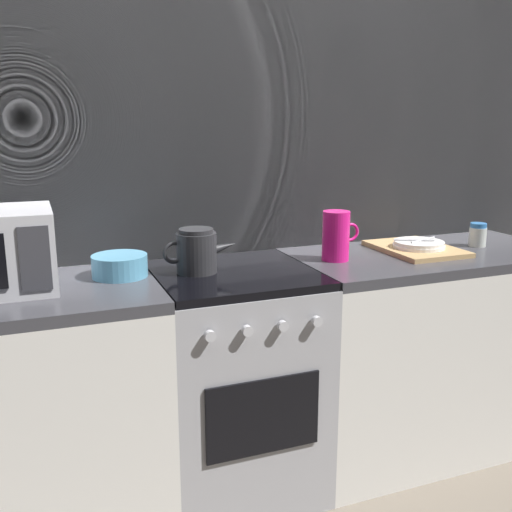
{
  "coord_description": "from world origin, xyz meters",
  "views": [
    {
      "loc": [
        -0.69,
        -2.02,
        1.46
      ],
      "look_at": [
        0.09,
        0.0,
        0.95
      ],
      "focal_mm": 41.03,
      "sensor_mm": 36.0,
      "label": 1
    }
  ],
  "objects_px": {
    "kettle": "(197,251)",
    "dish_pile": "(417,247)",
    "pitcher": "(336,236)",
    "spice_jar": "(478,235)",
    "mixing_bowl": "(120,266)",
    "stove_unit": "(235,381)"
  },
  "relations": [
    {
      "from": "pitcher",
      "to": "spice_jar",
      "type": "relative_size",
      "value": 1.9
    },
    {
      "from": "stove_unit",
      "to": "mixing_bowl",
      "type": "distance_m",
      "value": 0.64
    },
    {
      "from": "kettle",
      "to": "dish_pile",
      "type": "height_order",
      "value": "kettle"
    },
    {
      "from": "stove_unit",
      "to": "pitcher",
      "type": "height_order",
      "value": "pitcher"
    },
    {
      "from": "kettle",
      "to": "mixing_bowl",
      "type": "relative_size",
      "value": 1.42
    },
    {
      "from": "stove_unit",
      "to": "kettle",
      "type": "relative_size",
      "value": 3.16
    },
    {
      "from": "stove_unit",
      "to": "dish_pile",
      "type": "distance_m",
      "value": 0.97
    },
    {
      "from": "stove_unit",
      "to": "dish_pile",
      "type": "height_order",
      "value": "dish_pile"
    },
    {
      "from": "stove_unit",
      "to": "spice_jar",
      "type": "relative_size",
      "value": 8.57
    },
    {
      "from": "kettle",
      "to": "mixing_bowl",
      "type": "xyz_separation_m",
      "value": [
        -0.28,
        0.05,
        -0.04
      ]
    },
    {
      "from": "pitcher",
      "to": "dish_pile",
      "type": "bearing_deg",
      "value": 1.62
    },
    {
      "from": "kettle",
      "to": "dish_pile",
      "type": "relative_size",
      "value": 0.71
    },
    {
      "from": "pitcher",
      "to": "spice_jar",
      "type": "distance_m",
      "value": 0.72
    },
    {
      "from": "pitcher",
      "to": "mixing_bowl",
      "type": "bearing_deg",
      "value": 176.0
    },
    {
      "from": "kettle",
      "to": "spice_jar",
      "type": "height_order",
      "value": "kettle"
    },
    {
      "from": "stove_unit",
      "to": "kettle",
      "type": "height_order",
      "value": "kettle"
    },
    {
      "from": "stove_unit",
      "to": "dish_pile",
      "type": "bearing_deg",
      "value": 1.98
    },
    {
      "from": "pitcher",
      "to": "spice_jar",
      "type": "height_order",
      "value": "pitcher"
    },
    {
      "from": "mixing_bowl",
      "to": "pitcher",
      "type": "xyz_separation_m",
      "value": [
        0.85,
        -0.06,
        0.06
      ]
    },
    {
      "from": "spice_jar",
      "to": "pitcher",
      "type": "bearing_deg",
      "value": -179.85
    },
    {
      "from": "stove_unit",
      "to": "pitcher",
      "type": "relative_size",
      "value": 4.5
    },
    {
      "from": "pitcher",
      "to": "dish_pile",
      "type": "distance_m",
      "value": 0.41
    }
  ]
}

